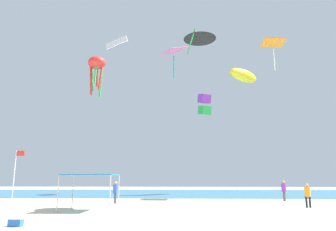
# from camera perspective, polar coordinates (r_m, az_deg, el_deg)

# --- Properties ---
(ground) EXTENTS (110.00, 110.00, 0.10)m
(ground) POSITION_cam_1_polar(r_m,az_deg,el_deg) (16.79, -2.13, -18.85)
(ground) COLOR beige
(ocean_strip) EXTENTS (110.00, 22.87, 0.03)m
(ocean_strip) POSITION_cam_1_polar(r_m,az_deg,el_deg) (43.61, 0.61, -14.23)
(ocean_strip) COLOR teal
(ocean_strip) RESTS_ON ground
(canopy_tent) EXTENTS (3.28, 2.73, 2.32)m
(canopy_tent) POSITION_cam_1_polar(r_m,az_deg,el_deg) (21.08, -14.16, -10.88)
(canopy_tent) COLOR #B2B2B7
(canopy_tent) RESTS_ON ground
(person_near_tent) EXTENTS (0.44, 0.45, 1.83)m
(person_near_tent) POSITION_cam_1_polar(r_m,az_deg,el_deg) (30.82, 20.76, -12.67)
(person_near_tent) COLOR brown
(person_near_tent) RESTS_ON ground
(person_leftmost) EXTENTS (0.43, 0.40, 1.68)m
(person_leftmost) POSITION_cam_1_polar(r_m,az_deg,el_deg) (24.69, 24.55, -13.08)
(person_leftmost) COLOR black
(person_leftmost) RESTS_ON ground
(person_central) EXTENTS (0.43, 0.48, 1.80)m
(person_central) POSITION_cam_1_polar(r_m,az_deg,el_deg) (26.55, -9.76, -13.59)
(person_central) COLOR #33384C
(person_central) RESTS_ON ground
(banner_flag) EXTENTS (0.61, 0.06, 3.91)m
(banner_flag) POSITION_cam_1_polar(r_m,az_deg,el_deg) (23.37, -26.58, -9.73)
(banner_flag) COLOR silver
(banner_flag) RESTS_ON ground
(cooler_box) EXTENTS (0.57, 0.37, 0.35)m
(cooler_box) POSITION_cam_1_polar(r_m,az_deg,el_deg) (15.68, -26.49, -17.40)
(cooler_box) COLOR blue
(cooler_box) RESTS_ON ground
(kite_diamond_orange) EXTENTS (2.63, 2.64, 3.51)m
(kite_diamond_orange) POSITION_cam_1_polar(r_m,az_deg,el_deg) (38.40, 18.99, 12.47)
(kite_diamond_orange) COLOR orange
(kite_octopus_red) EXTENTS (2.27, 2.27, 4.83)m
(kite_octopus_red) POSITION_cam_1_polar(r_m,az_deg,el_deg) (37.44, -13.13, 9.19)
(kite_octopus_red) COLOR red
(kite_inflatable_yellow) EXTENTS (5.57, 5.40, 2.27)m
(kite_inflatable_yellow) POSITION_cam_1_polar(r_m,az_deg,el_deg) (44.65, 13.87, 7.25)
(kite_inflatable_yellow) COLOR yellow
(kite_parafoil_white) EXTENTS (3.68, 1.00, 2.26)m
(kite_parafoil_white) POSITION_cam_1_polar(r_m,az_deg,el_deg) (50.13, -9.55, 13.21)
(kite_parafoil_white) COLOR white
(kite_delta_black) EXTENTS (3.75, 3.75, 2.08)m
(kite_delta_black) POSITION_cam_1_polar(r_m,az_deg,el_deg) (26.04, 5.91, 14.45)
(kite_delta_black) COLOR black
(kite_diamond_pink) EXTENTS (4.09, 4.12, 4.55)m
(kite_diamond_pink) POSITION_cam_1_polar(r_m,az_deg,el_deg) (44.94, 1.09, 11.73)
(kite_diamond_pink) COLOR pink
(kite_box_purple) EXTENTS (1.81, 1.90, 2.93)m
(kite_box_purple) POSITION_cam_1_polar(r_m,az_deg,el_deg) (40.19, 6.81, 2.06)
(kite_box_purple) COLOR purple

